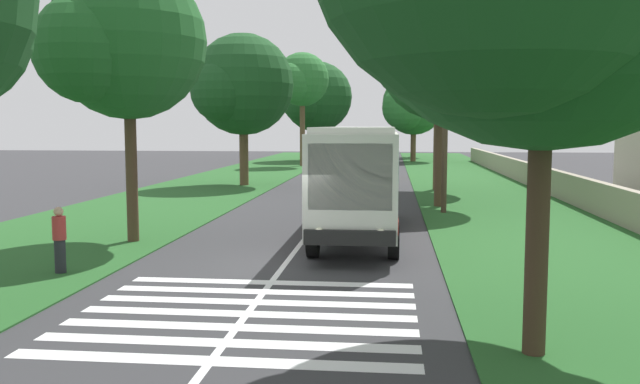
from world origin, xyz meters
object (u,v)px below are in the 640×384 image
at_px(coach_bus, 360,174).
at_px(trailing_minibus_0, 380,146).
at_px(trailing_car_1, 379,169).
at_px(roadside_tree_right_1, 439,60).
at_px(roadside_tree_left_0, 124,46).
at_px(roadside_tree_left_3, 300,81).
at_px(roadside_tree_right_0, 436,51).
at_px(roadside_tree_right_2, 412,105).
at_px(roadside_tree_right_3, 413,99).
at_px(trailing_car_3, 342,159).
at_px(pedestrian, 60,239).
at_px(roadside_tree_left_4, 315,98).
at_px(trailing_car_0, 374,177).
at_px(utility_pole, 445,116).
at_px(roadside_tree_left_1, 241,87).
at_px(trailing_car_2, 332,163).

bearing_deg(coach_bus, trailing_minibus_0, 0.16).
xyz_separation_m(trailing_car_1, roadside_tree_right_1, (-16.80, -3.00, 6.13)).
relative_size(roadside_tree_left_0, roadside_tree_left_3, 0.84).
height_order(roadside_tree_right_0, roadside_tree_right_2, roadside_tree_right_0).
xyz_separation_m(trailing_car_1, roadside_tree_right_3, (32.95, -3.40, 6.36)).
height_order(trailing_car_3, roadside_tree_right_2, roadside_tree_right_2).
bearing_deg(roadside_tree_right_2, roadside_tree_right_0, -179.29).
distance_m(roadside_tree_right_3, pedestrian, 66.36).
bearing_deg(trailing_minibus_0, roadside_tree_left_3, 150.47).
distance_m(roadside_tree_left_0, roadside_tree_left_4, 50.71).
relative_size(trailing_car_0, utility_pole, 0.54).
xyz_separation_m(roadside_tree_left_1, pedestrian, (-25.25, -1.01, -5.29)).
height_order(roadside_tree_left_4, roadside_tree_right_0, roadside_tree_right_0).
distance_m(roadside_tree_left_3, roadside_tree_right_3, 22.39).
bearing_deg(trailing_minibus_0, trailing_car_3, 163.98).
relative_size(roadside_tree_left_3, roadside_tree_left_4, 0.99).
bearing_deg(coach_bus, trailing_car_1, -0.46).
relative_size(trailing_car_0, pedestrian, 2.54).
xyz_separation_m(trailing_car_0, roadside_tree_left_0, (-20.20, 7.43, 5.62)).
height_order(trailing_car_3, roadside_tree_left_1, roadside_tree_left_1).
bearing_deg(roadside_tree_right_3, roadside_tree_right_0, 179.94).
bearing_deg(utility_pole, roadside_tree_right_3, -0.28).
distance_m(trailing_car_2, trailing_minibus_0, 18.70).
distance_m(roadside_tree_left_1, pedestrian, 25.82).
relative_size(trailing_car_1, utility_pole, 0.54).
distance_m(roadside_tree_right_2, pedestrian, 56.03).
height_order(roadside_tree_left_3, roadside_tree_left_4, roadside_tree_left_4).
bearing_deg(trailing_car_2, roadside_tree_right_0, -156.07).
xyz_separation_m(trailing_car_3, roadside_tree_left_3, (-1.10, 3.88, 7.22)).
bearing_deg(roadside_tree_left_0, pedestrian, -178.88).
bearing_deg(trailing_car_0, roadside_tree_right_1, -161.68).
distance_m(roadside_tree_left_0, roadside_tree_right_2, 51.15).
xyz_separation_m(trailing_car_2, roadside_tree_left_0, (-35.35, 3.50, 5.62)).
bearing_deg(roadside_tree_left_3, trailing_car_2, -147.97).
relative_size(trailing_car_1, trailing_minibus_0, 0.72).
relative_size(roadside_tree_left_4, roadside_tree_right_3, 1.08).
distance_m(roadside_tree_left_4, roadside_tree_right_3, 14.43).
xyz_separation_m(coach_bus, trailing_car_1, (25.43, -0.20, -1.48)).
bearing_deg(pedestrian, trailing_car_0, -16.38).
xyz_separation_m(trailing_car_3, roadside_tree_left_1, (-21.52, 4.82, 5.54)).
xyz_separation_m(trailing_car_3, roadside_tree_left_4, (8.70, 3.59, 6.03)).
bearing_deg(trailing_car_1, roadside_tree_left_0, 164.52).
bearing_deg(coach_bus, trailing_car_2, 6.67).
xyz_separation_m(roadside_tree_right_0, utility_pole, (-10.28, 0.22, -3.85)).
height_order(roadside_tree_right_1, roadside_tree_right_3, roadside_tree_right_1).
xyz_separation_m(coach_bus, pedestrian, (-6.79, 7.30, -1.24)).
height_order(trailing_minibus_0, utility_pole, utility_pole).
distance_m(roadside_tree_left_1, roadside_tree_right_0, 12.17).
height_order(trailing_car_1, roadside_tree_right_3, roadside_tree_right_3).
relative_size(trailing_car_2, roadside_tree_left_4, 0.41).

